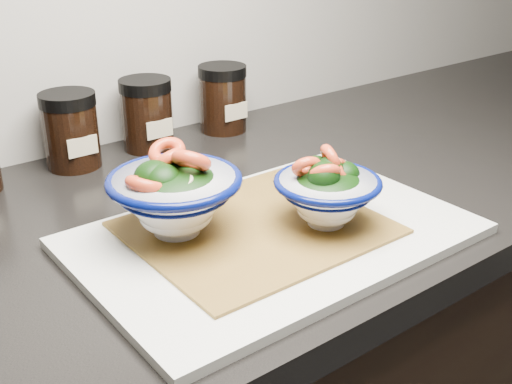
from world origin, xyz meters
TOP-DOWN VIEW (x-y plane):
  - countertop at (0.00, 1.45)m, footprint 3.50×0.60m
  - cutting_board at (0.04, 1.33)m, footprint 0.45×0.30m
  - bamboo_mat at (0.03, 1.34)m, footprint 0.28×0.24m
  - bowl_left at (-0.06, 1.39)m, footprint 0.15×0.15m
  - bowl_right at (0.10, 1.30)m, footprint 0.13×0.13m
  - spice_jar_c at (-0.05, 1.69)m, footprint 0.08×0.08m
  - spice_jar_d at (0.07, 1.69)m, footprint 0.08×0.08m
  - spice_jar_e at (0.22, 1.69)m, footprint 0.08×0.08m

SIDE VIEW (x-z plane):
  - countertop at x=0.00m, z-range 0.86..0.90m
  - cutting_board at x=0.04m, z-range 0.90..0.91m
  - bamboo_mat at x=0.03m, z-range 0.91..0.92m
  - bowl_right at x=0.10m, z-range 0.91..1.01m
  - spice_jar_c at x=-0.05m, z-range 0.90..1.01m
  - spice_jar_d at x=0.07m, z-range 0.90..1.01m
  - spice_jar_e at x=0.22m, z-range 0.90..1.01m
  - bowl_left at x=-0.06m, z-range 0.91..1.02m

